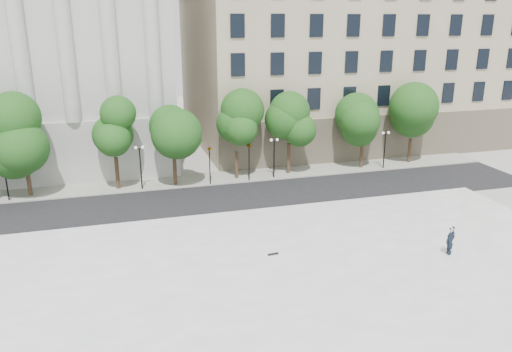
# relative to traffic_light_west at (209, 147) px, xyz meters

# --- Properties ---
(ground) EXTENTS (160.00, 160.00, 0.00)m
(ground) POSITION_rel_traffic_light_west_xyz_m (-0.32, -22.30, -3.67)
(ground) COLOR #ADABA4
(ground) RESTS_ON ground
(plaza) EXTENTS (44.00, 22.00, 0.45)m
(plaza) POSITION_rel_traffic_light_west_xyz_m (-0.32, -19.30, -3.44)
(plaza) COLOR white
(plaza) RESTS_ON ground
(street) EXTENTS (60.00, 8.00, 0.02)m
(street) POSITION_rel_traffic_light_west_xyz_m (-0.32, -4.30, -3.66)
(street) COLOR black
(street) RESTS_ON ground
(far_sidewalk) EXTENTS (60.00, 4.00, 0.12)m
(far_sidewalk) POSITION_rel_traffic_light_west_xyz_m (-0.32, 1.70, -3.61)
(far_sidewalk) COLOR #A19F95
(far_sidewalk) RESTS_ON ground
(building_west) EXTENTS (31.50, 27.65, 25.60)m
(building_west) POSITION_rel_traffic_light_west_xyz_m (-17.32, 16.27, 9.22)
(building_west) COLOR #BBBBB7
(building_west) RESTS_ON ground
(building_east) EXTENTS (36.00, 26.15, 23.00)m
(building_east) POSITION_rel_traffic_light_west_xyz_m (19.68, 16.61, 7.48)
(building_east) COLOR tan
(building_east) RESTS_ON ground
(traffic_light_west) EXTENTS (0.92, 1.69, 4.17)m
(traffic_light_west) POSITION_rel_traffic_light_west_xyz_m (0.00, 0.00, 0.00)
(traffic_light_west) COLOR black
(traffic_light_west) RESTS_ON ground
(traffic_light_east) EXTENTS (0.81, 1.93, 4.26)m
(traffic_light_east) POSITION_rel_traffic_light_west_xyz_m (3.79, 0.00, 0.09)
(traffic_light_east) COLOR black
(traffic_light_east) RESTS_ON ground
(person_lying) EXTENTS (1.18, 2.00, 0.51)m
(person_lying) POSITION_rel_traffic_light_west_xyz_m (11.85, -19.42, -2.96)
(person_lying) COLOR black
(person_lying) RESTS_ON plaza
(skateboard) EXTENTS (0.72, 0.26, 0.07)m
(skateboard) POSITION_rel_traffic_light_west_xyz_m (0.98, -16.39, -3.18)
(skateboard) COLOR black
(skateboard) RESTS_ON plaza
(street_trees) EXTENTS (47.12, 5.22, 7.71)m
(street_trees) POSITION_rel_traffic_light_west_xyz_m (1.49, 1.13, 1.59)
(street_trees) COLOR #382619
(street_trees) RESTS_ON ground
(lamp_posts) EXTENTS (36.61, 0.28, 4.54)m
(lamp_posts) POSITION_rel_traffic_light_west_xyz_m (-0.12, 0.30, -0.78)
(lamp_posts) COLOR black
(lamp_posts) RESTS_ON ground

